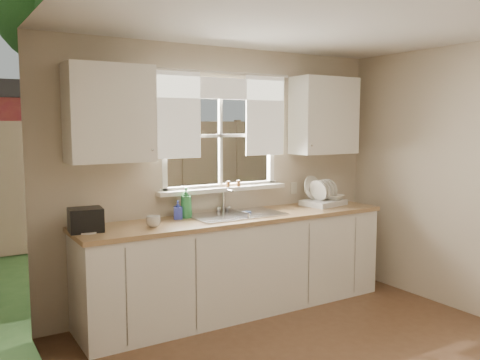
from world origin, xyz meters
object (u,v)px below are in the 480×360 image
soap_bottle_a (186,203)px  cup (153,222)px  dish_rack (323,198)px  black_appliance (86,220)px

soap_bottle_a → cup: bearing=-145.6°
cup → dish_rack: bearing=14.1°
soap_bottle_a → black_appliance: bearing=-168.4°
soap_bottle_a → black_appliance: 0.95m
black_appliance → cup: bearing=-7.1°
dish_rack → cup: 1.96m
dish_rack → black_appliance: bearing=-179.5°
dish_rack → cup: dish_rack is taller
cup → black_appliance: bearing=176.8°
dish_rack → soap_bottle_a: (-1.54, 0.09, 0.07)m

